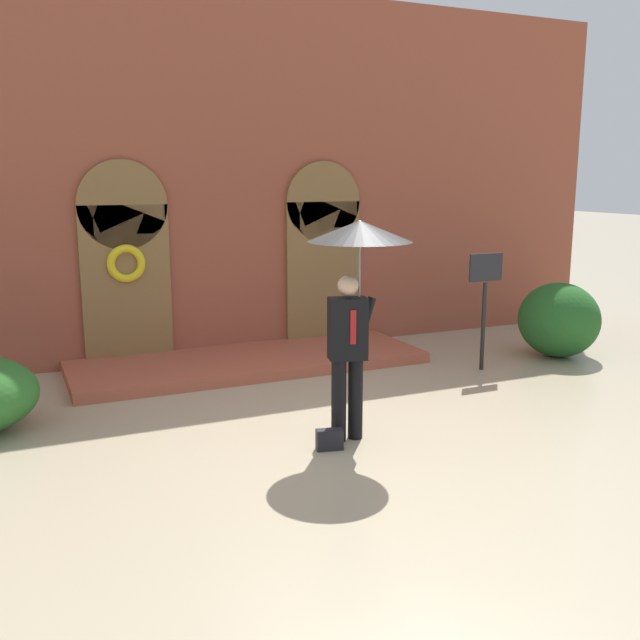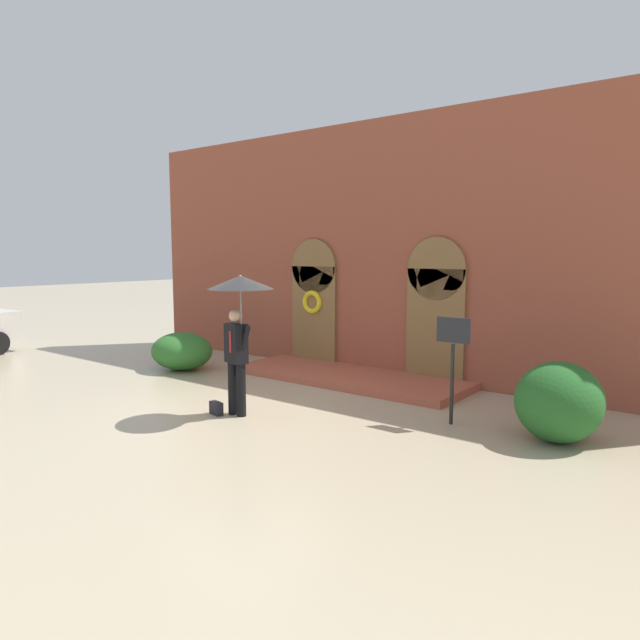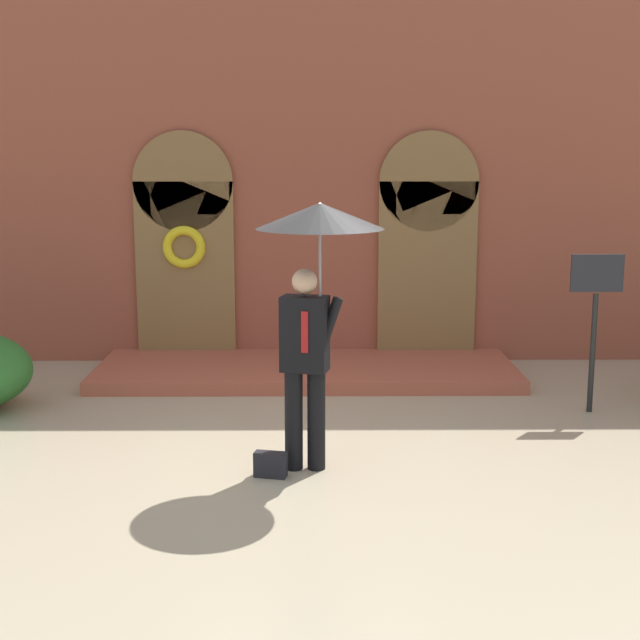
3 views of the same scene
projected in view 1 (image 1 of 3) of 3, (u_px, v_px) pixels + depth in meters
The scene contains 6 objects.
ground_plane at pixel (337, 432), 7.95m from camera, with size 80.00×80.00×0.00m, color tan.
building_facade at pixel (223, 185), 11.13m from camera, with size 14.00×2.30×5.60m.
person_with_umbrella at pixel (357, 264), 7.41m from camera, with size 1.10×1.10×2.36m.
handbag at pixel (330, 440), 7.43m from camera, with size 0.28×0.12×0.22m, color black.
sign_post at pixel (485, 292), 10.31m from camera, with size 0.56×0.06×1.72m.
shrub_right at pixel (559, 320), 11.22m from camera, with size 1.23×1.30×1.17m, color #235B23.
Camera 1 is at (-3.25, -6.81, 2.81)m, focal length 40.00 mm.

